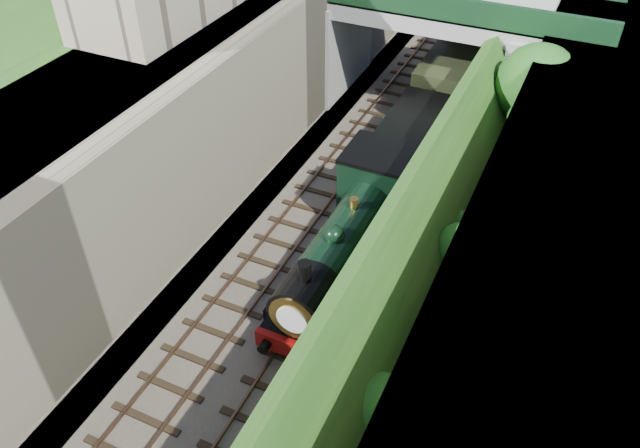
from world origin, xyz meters
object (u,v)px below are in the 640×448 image
(road_bridge, at_px, (455,40))
(locomotive, at_px, (351,239))
(tree, at_px, (539,87))
(tender, at_px, (412,149))

(road_bridge, bearing_deg, locomotive, -88.99)
(road_bridge, height_order, locomotive, road_bridge)
(tree, height_order, locomotive, tree)
(locomotive, bearing_deg, road_bridge, 91.01)
(locomotive, bearing_deg, tree, 64.26)
(tree, relative_size, tender, 1.10)
(tree, bearing_deg, tender, -152.90)
(locomotive, distance_m, tender, 7.37)
(tree, bearing_deg, road_bridge, 136.57)
(tender, bearing_deg, road_bridge, 92.06)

